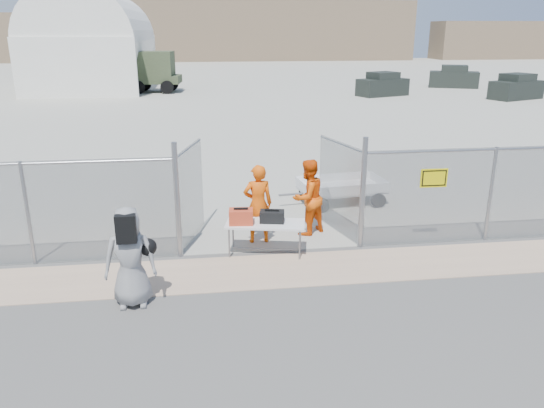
{
  "coord_description": "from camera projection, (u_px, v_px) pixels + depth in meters",
  "views": [
    {
      "loc": [
        -1.44,
        -8.7,
        4.66
      ],
      "look_at": [
        0.0,
        2.0,
        1.1
      ],
      "focal_mm": 35.0,
      "sensor_mm": 36.0,
      "label": 1
    }
  ],
  "objects": [
    {
      "name": "ground",
      "position": [
        286.0,
        294.0,
        9.83
      ],
      "size": [
        160.0,
        160.0,
        0.0
      ],
      "primitive_type": "plane",
      "color": "#464646"
    },
    {
      "name": "tarmac_inside",
      "position": [
        215.0,
        82.0,
        49.36
      ],
      "size": [
        160.0,
        80.0,
        0.01
      ],
      "primitive_type": "cube",
      "color": "#A6A495",
      "rests_on": "ground"
    },
    {
      "name": "dirt_strip",
      "position": [
        279.0,
        270.0,
        10.77
      ],
      "size": [
        44.0,
        1.6,
        0.01
      ],
      "primitive_type": "cube",
      "color": "tan",
      "rests_on": "ground"
    },
    {
      "name": "distant_hills",
      "position": [
        239.0,
        31.0,
        82.48
      ],
      "size": [
        140.0,
        6.0,
        9.0
      ],
      "primitive_type": null,
      "color": "#7F684F",
      "rests_on": "ground"
    },
    {
      "name": "chain_link_fence",
      "position": [
        272.0,
        204.0,
        11.37
      ],
      "size": [
        40.0,
        0.2,
        2.2
      ],
      "primitive_type": null,
      "color": "gray",
      "rests_on": "ground"
    },
    {
      "name": "quonset_hangar",
      "position": [
        96.0,
        38.0,
        44.97
      ],
      "size": [
        9.0,
        18.0,
        8.0
      ],
      "primitive_type": null,
      "color": "white",
      "rests_on": "ground"
    },
    {
      "name": "folding_table",
      "position": [
        265.0,
        238.0,
        11.48
      ],
      "size": [
        1.8,
        1.04,
        0.72
      ],
      "primitive_type": null,
      "rotation": [
        0.0,
        0.0,
        -0.21
      ],
      "color": "white",
      "rests_on": "ground"
    },
    {
      "name": "orange_bag",
      "position": [
        241.0,
        217.0,
        11.27
      ],
      "size": [
        0.53,
        0.38,
        0.32
      ],
      "primitive_type": "cube",
      "rotation": [
        0.0,
        0.0,
        -0.09
      ],
      "color": "#D44425",
      "rests_on": "folding_table"
    },
    {
      "name": "black_duffel",
      "position": [
        272.0,
        217.0,
        11.37
      ],
      "size": [
        0.57,
        0.4,
        0.25
      ],
      "primitive_type": "cube",
      "rotation": [
        0.0,
        0.0,
        -0.2
      ],
      "color": "black",
      "rests_on": "folding_table"
    },
    {
      "name": "security_worker_left",
      "position": [
        258.0,
        204.0,
        11.95
      ],
      "size": [
        0.69,
        0.48,
        1.83
      ],
      "primitive_type": "imported",
      "rotation": [
        0.0,
        0.0,
        3.2
      ],
      "color": "#F3580A",
      "rests_on": "ground"
    },
    {
      "name": "security_worker_right",
      "position": [
        308.0,
        197.0,
        12.46
      ],
      "size": [
        1.12,
        1.06,
        1.82
      ],
      "primitive_type": "imported",
      "rotation": [
        0.0,
        0.0,
        3.72
      ],
      "color": "#F3580A",
      "rests_on": "ground"
    },
    {
      "name": "visitor",
      "position": [
        130.0,
        257.0,
        9.18
      ],
      "size": [
        0.91,
        0.62,
        1.82
      ],
      "primitive_type": "imported",
      "rotation": [
        0.0,
        0.0,
        0.04
      ],
      "color": "gray",
      "rests_on": "ground"
    },
    {
      "name": "utility_trailer",
      "position": [
        341.0,
        190.0,
        14.87
      ],
      "size": [
        3.2,
        1.92,
        0.73
      ],
      "primitive_type": null,
      "rotation": [
        0.0,
        0.0,
        0.12
      ],
      "color": "white",
      "rests_on": "ground"
    },
    {
      "name": "military_truck",
      "position": [
        138.0,
        72.0,
        41.01
      ],
      "size": [
        6.69,
        3.06,
        3.09
      ],
      "primitive_type": null,
      "rotation": [
        0.0,
        0.0,
        -0.11
      ],
      "color": "#3E4A2E",
      "rests_on": "ground"
    },
    {
      "name": "parked_vehicle_near",
      "position": [
        383.0,
        84.0,
        38.93
      ],
      "size": [
        4.08,
        2.91,
        1.68
      ],
      "primitive_type": null,
      "rotation": [
        0.0,
        0.0,
        0.37
      ],
      "color": "#212722",
      "rests_on": "ground"
    },
    {
      "name": "parked_vehicle_mid",
      "position": [
        454.0,
        77.0,
        44.58
      ],
      "size": [
        4.34,
        3.24,
        1.79
      ],
      "primitive_type": null,
      "rotation": [
        0.0,
        0.0,
        -0.42
      ],
      "color": "#212722",
      "rests_on": "ground"
    },
    {
      "name": "parked_vehicle_far",
      "position": [
        516.0,
        87.0,
        37.05
      ],
      "size": [
        4.18,
        3.01,
        1.73
      ],
      "primitive_type": null,
      "rotation": [
        0.0,
        0.0,
        0.38
      ],
      "color": "#212722",
      "rests_on": "ground"
    }
  ]
}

